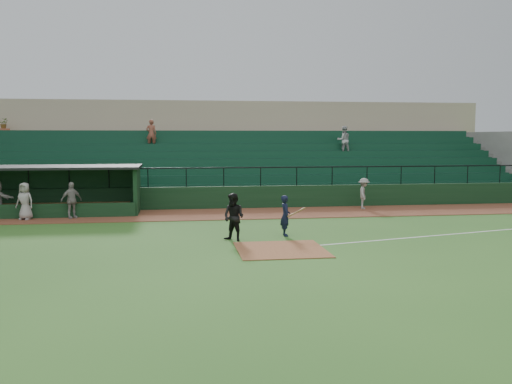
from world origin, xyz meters
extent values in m
plane|color=#2B591D|center=(0.00, 0.00, 0.00)|extent=(90.00, 90.00, 0.00)
cube|color=brown|center=(0.00, 8.00, 0.01)|extent=(40.00, 4.00, 0.03)
cube|color=brown|center=(0.00, -1.00, 0.01)|extent=(3.00, 3.00, 0.03)
cube|color=white|center=(8.00, 1.20, 0.01)|extent=(17.49, 4.44, 0.01)
cube|color=black|center=(0.00, 10.20, 0.60)|extent=(36.00, 0.35, 1.20)
cylinder|color=black|center=(0.00, 10.20, 2.20)|extent=(36.00, 0.06, 0.06)
cube|color=slate|center=(0.00, 15.10, 1.80)|extent=(36.00, 9.00, 3.60)
cube|color=#113E28|center=(0.00, 14.60, 2.25)|extent=(34.56, 8.00, 4.05)
cube|color=slate|center=(18.00, 15.15, 2.10)|extent=(0.35, 9.50, 4.20)
cube|color=tan|center=(0.00, 21.60, 3.20)|extent=(38.00, 3.00, 6.40)
cube|color=slate|center=(0.00, 19.60, 3.70)|extent=(36.00, 2.00, 0.20)
cylinder|color=#A55138|center=(-14.78, 19.50, 4.10)|extent=(0.70, 0.70, 0.60)
imported|color=#2D5923|center=(-14.78, 19.50, 4.73)|extent=(0.59, 0.51, 0.66)
imported|color=#AFAFAF|center=(7.40, 15.90, 3.63)|extent=(0.90, 0.70, 1.86)
imported|color=brown|center=(-5.07, 16.90, 4.05)|extent=(0.66, 0.43, 1.81)
cube|color=black|center=(-9.75, 10.40, 1.15)|extent=(8.50, 0.20, 2.30)
cube|color=black|center=(-5.50, 9.10, 1.15)|extent=(0.20, 2.60, 2.30)
cube|color=black|center=(-9.75, 9.10, 2.36)|extent=(8.90, 3.20, 0.12)
cube|color=olive|center=(-9.75, 10.00, 0.25)|extent=(7.65, 0.40, 0.50)
cube|color=black|center=(-9.75, 7.75, 0.35)|extent=(8.50, 0.12, 0.70)
imported|color=black|center=(0.67, 1.65, 0.80)|extent=(0.39, 0.59, 1.59)
cylinder|color=olive|center=(1.07, 1.45, 0.95)|extent=(0.79, 0.34, 0.35)
imported|color=black|center=(-1.42, 0.90, 0.89)|extent=(1.09, 1.07, 1.78)
imported|color=gray|center=(6.37, 8.85, 0.85)|extent=(0.92, 1.20, 1.64)
imported|color=#9C9792|center=(-8.43, 7.49, 0.89)|extent=(1.07, 0.91, 1.71)
imported|color=#A49E99|center=(-10.48, 7.36, 0.89)|extent=(0.97, 0.79, 1.72)
camera|label=1|loc=(-3.50, -19.28, 3.87)|focal=38.76mm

